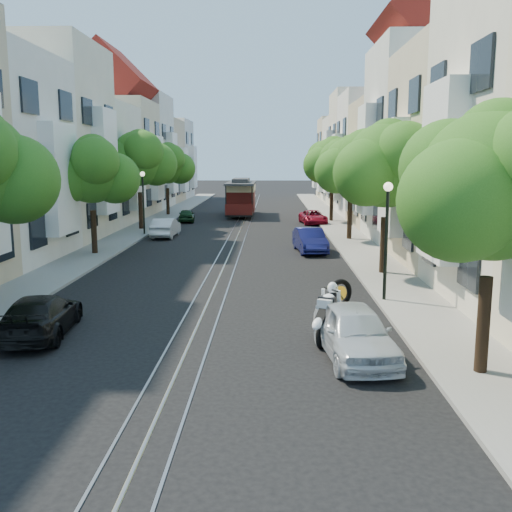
# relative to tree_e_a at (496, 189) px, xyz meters

# --- Properties ---
(ground) EXTENTS (200.00, 200.00, 0.00)m
(ground) POSITION_rel_tree_e_a_xyz_m (-7.26, 31.02, -4.40)
(ground) COLOR black
(ground) RESTS_ON ground
(sidewalk_east) EXTENTS (2.50, 80.00, 0.12)m
(sidewalk_east) POSITION_rel_tree_e_a_xyz_m (-0.01, 31.02, -4.34)
(sidewalk_east) COLOR gray
(sidewalk_east) RESTS_ON ground
(sidewalk_west) EXTENTS (2.50, 80.00, 0.12)m
(sidewalk_west) POSITION_rel_tree_e_a_xyz_m (-14.51, 31.02, -4.34)
(sidewalk_west) COLOR gray
(sidewalk_west) RESTS_ON ground
(rail_left) EXTENTS (0.06, 80.00, 0.02)m
(rail_left) POSITION_rel_tree_e_a_xyz_m (-7.81, 31.02, -4.39)
(rail_left) COLOR gray
(rail_left) RESTS_ON ground
(rail_slot) EXTENTS (0.06, 80.00, 0.02)m
(rail_slot) POSITION_rel_tree_e_a_xyz_m (-7.26, 31.02, -4.39)
(rail_slot) COLOR gray
(rail_slot) RESTS_ON ground
(rail_right) EXTENTS (0.06, 80.00, 0.02)m
(rail_right) POSITION_rel_tree_e_a_xyz_m (-6.71, 31.02, -4.39)
(rail_right) COLOR gray
(rail_right) RESTS_ON ground
(lane_line) EXTENTS (0.08, 80.00, 0.01)m
(lane_line) POSITION_rel_tree_e_a_xyz_m (-7.26, 31.02, -4.40)
(lane_line) COLOR tan
(lane_line) RESTS_ON ground
(townhouses_east) EXTENTS (7.75, 72.00, 12.00)m
(townhouses_east) POSITION_rel_tree_e_a_xyz_m (4.61, 30.94, 0.79)
(townhouses_east) COLOR beige
(townhouses_east) RESTS_ON ground
(townhouses_west) EXTENTS (7.75, 72.00, 11.76)m
(townhouses_west) POSITION_rel_tree_e_a_xyz_m (-19.13, 30.94, 0.68)
(townhouses_west) COLOR silver
(townhouses_west) RESTS_ON ground
(tree_e_a) EXTENTS (4.72, 3.87, 6.27)m
(tree_e_a) POSITION_rel_tree_e_a_xyz_m (0.00, 0.00, 0.00)
(tree_e_a) COLOR black
(tree_e_a) RESTS_ON ground
(tree_e_b) EXTENTS (4.93, 4.08, 6.68)m
(tree_e_b) POSITION_rel_tree_e_a_xyz_m (0.00, 12.00, 0.34)
(tree_e_b) COLOR black
(tree_e_b) RESTS_ON ground
(tree_e_c) EXTENTS (4.84, 3.99, 6.52)m
(tree_e_c) POSITION_rel_tree_e_a_xyz_m (0.00, 23.00, 0.20)
(tree_e_c) COLOR black
(tree_e_c) RESTS_ON ground
(tree_e_d) EXTENTS (5.01, 4.16, 6.85)m
(tree_e_d) POSITION_rel_tree_e_a_xyz_m (0.00, 34.00, 0.47)
(tree_e_d) COLOR black
(tree_e_d) RESTS_ON ground
(tree_w_b) EXTENTS (4.72, 3.87, 6.27)m
(tree_w_b) POSITION_rel_tree_e_a_xyz_m (-14.40, 17.00, 0.00)
(tree_w_b) COLOR black
(tree_w_b) RESTS_ON ground
(tree_w_c) EXTENTS (5.13, 4.28, 7.09)m
(tree_w_c) POSITION_rel_tree_e_a_xyz_m (-14.40, 28.00, 0.67)
(tree_w_c) COLOR black
(tree_w_c) RESTS_ON ground
(tree_w_d) EXTENTS (4.84, 3.99, 6.52)m
(tree_w_d) POSITION_rel_tree_e_a_xyz_m (-14.40, 39.00, 0.20)
(tree_w_d) COLOR black
(tree_w_d) RESTS_ON ground
(lamp_east) EXTENTS (0.32, 0.32, 4.16)m
(lamp_east) POSITION_rel_tree_e_a_xyz_m (-0.96, 7.02, -1.55)
(lamp_east) COLOR black
(lamp_east) RESTS_ON ground
(lamp_west) EXTENTS (0.32, 0.32, 4.16)m
(lamp_west) POSITION_rel_tree_e_a_xyz_m (-13.56, 25.02, -1.55)
(lamp_west) COLOR black
(lamp_west) RESTS_ON ground
(sportbike_rider) EXTENTS (1.28, 2.00, 1.71)m
(sportbike_rider) POSITION_rel_tree_e_a_xyz_m (-3.35, 2.56, -3.45)
(sportbike_rider) COLOR black
(sportbike_rider) RESTS_ON ground
(cable_car) EXTENTS (2.52, 8.06, 3.10)m
(cable_car) POSITION_rel_tree_e_a_xyz_m (-7.74, 38.96, -2.56)
(cable_car) COLOR black
(cable_car) RESTS_ON ground
(parked_car_e_near) EXTENTS (2.09, 4.21, 1.38)m
(parked_car_e_near) POSITION_rel_tree_e_a_xyz_m (-2.86, 1.21, -3.71)
(parked_car_e_near) COLOR silver
(parked_car_e_near) RESTS_ON ground
(parked_car_e_mid) EXTENTS (1.86, 4.16, 1.32)m
(parked_car_e_mid) POSITION_rel_tree_e_a_xyz_m (-2.86, 18.28, -3.74)
(parked_car_e_mid) COLOR #0D1044
(parked_car_e_mid) RESTS_ON ground
(parked_car_e_far) EXTENTS (2.27, 4.11, 1.09)m
(parked_car_e_far) POSITION_rel_tree_e_a_xyz_m (-1.66, 32.44, -3.85)
(parked_car_e_far) COLOR maroon
(parked_car_e_far) RESTS_ON ground
(parked_car_w_near) EXTENTS (2.13, 4.31, 1.21)m
(parked_car_w_near) POSITION_rel_tree_e_a_xyz_m (-11.66, 2.87, -3.80)
(parked_car_w_near) COLOR black
(parked_car_w_near) RESTS_ON ground
(parked_car_w_mid) EXTENTS (1.42, 3.89, 1.27)m
(parked_car_w_mid) POSITION_rel_tree_e_a_xyz_m (-11.98, 24.34, -3.76)
(parked_car_w_mid) COLOR silver
(parked_car_w_mid) RESTS_ON ground
(parked_car_w_far) EXTENTS (1.59, 3.27, 1.08)m
(parked_car_w_far) POSITION_rel_tree_e_a_xyz_m (-11.96, 33.63, -3.86)
(parked_car_w_far) COLOR #14341A
(parked_car_w_far) RESTS_ON ground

